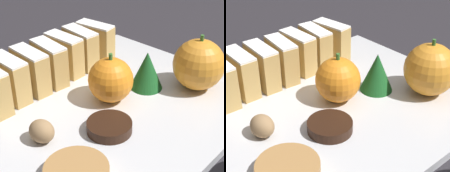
{
  "view_description": "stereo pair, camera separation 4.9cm",
  "coord_description": "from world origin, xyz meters",
  "views": [
    {
      "loc": [
        0.28,
        -0.31,
        0.29
      ],
      "look_at": [
        0.0,
        0.0,
        0.04
      ],
      "focal_mm": 60.0,
      "sensor_mm": 36.0,
      "label": 1
    },
    {
      "loc": [
        0.32,
        -0.28,
        0.29
      ],
      "look_at": [
        0.0,
        0.0,
        0.04
      ],
      "focal_mm": 60.0,
      "sensor_mm": 36.0,
      "label": 2
    }
  ],
  "objects": [
    {
      "name": "stollen_slice_sixth",
      "position": [
        -0.12,
        0.05,
        0.04
      ],
      "size": [
        0.06,
        0.03,
        0.06
      ],
      "color": "tan",
      "rests_on": "serving_platter"
    },
    {
      "name": "serving_platter",
      "position": [
        0.0,
        0.0,
        0.01
      ],
      "size": [
        0.31,
        0.37,
        0.01
      ],
      "color": "silver",
      "rests_on": "ground_plane"
    },
    {
      "name": "orange_near",
      "position": [
        0.06,
        0.12,
        0.05
      ],
      "size": [
        0.07,
        0.07,
        0.08
      ],
      "color": "orange",
      "rests_on": "serving_platter"
    },
    {
      "name": "orange_far",
      "position": [
        -0.01,
        0.01,
        0.04
      ],
      "size": [
        0.06,
        0.06,
        0.07
      ],
      "color": "orange",
      "rests_on": "serving_platter"
    },
    {
      "name": "walnut",
      "position": [
        -0.01,
        -0.11,
        0.03
      ],
      "size": [
        0.03,
        0.03,
        0.03
      ],
      "color": "#9E7A51",
      "rests_on": "serving_platter"
    },
    {
      "name": "stollen_slice_third",
      "position": [
        -0.11,
        -0.05,
        0.04
      ],
      "size": [
        0.06,
        0.03,
        0.06
      ],
      "color": "tan",
      "rests_on": "serving_platter"
    },
    {
      "name": "gingerbread_cookie",
      "position": [
        0.06,
        -0.13,
        0.02
      ],
      "size": [
        0.07,
        0.07,
        0.02
      ],
      "color": "#B27F47",
      "rests_on": "serving_platter"
    },
    {
      "name": "stollen_slice_fourth",
      "position": [
        -0.11,
        -0.01,
        0.04
      ],
      "size": [
        0.07,
        0.03,
        0.06
      ],
      "color": "tan",
      "rests_on": "serving_platter"
    },
    {
      "name": "chocolate_cookie",
      "position": [
        0.04,
        -0.04,
        0.02
      ],
      "size": [
        0.06,
        0.06,
        0.01
      ],
      "color": "black",
      "rests_on": "serving_platter"
    },
    {
      "name": "stollen_slice_second",
      "position": [
        -0.11,
        -0.08,
        0.04
      ],
      "size": [
        0.06,
        0.03,
        0.06
      ],
      "color": "tan",
      "rests_on": "serving_platter"
    },
    {
      "name": "evergreen_sprig",
      "position": [
        0.01,
        0.07,
        0.04
      ],
      "size": [
        0.05,
        0.05,
        0.06
      ],
      "color": "#195623",
      "rests_on": "serving_platter"
    },
    {
      "name": "ground_plane",
      "position": [
        0.0,
        0.0,
        0.0
      ],
      "size": [
        6.0,
        6.0,
        0.0
      ],
      "primitive_type": "plane",
      "color": "#28262B"
    },
    {
      "name": "stollen_slice_fifth",
      "position": [
        -0.12,
        0.02,
        0.04
      ],
      "size": [
        0.06,
        0.03,
        0.06
      ],
      "color": "tan",
      "rests_on": "serving_platter"
    },
    {
      "name": "stollen_slice_back",
      "position": [
        -0.12,
        0.09,
        0.04
      ],
      "size": [
        0.07,
        0.03,
        0.06
      ],
      "color": "tan",
      "rests_on": "serving_platter"
    }
  ]
}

